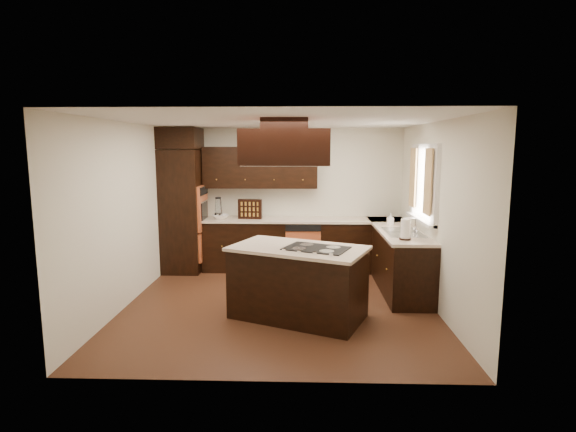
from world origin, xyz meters
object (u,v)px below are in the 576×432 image
(spice_rack, at_px, (250,209))
(oven_column, at_px, (183,211))
(island, at_px, (298,284))
(range_hood, at_px, (285,147))

(spice_rack, bearing_deg, oven_column, -171.53)
(oven_column, height_order, spice_rack, oven_column)
(island, bearing_deg, range_hood, -130.50)
(island, distance_m, spice_rack, 2.49)
(range_hood, xyz_separation_m, spice_rack, (-0.70, 2.32, -1.07))
(range_hood, bearing_deg, spice_rack, 106.88)
(range_hood, distance_m, spice_rack, 2.65)
(island, relative_size, range_hood, 1.53)
(oven_column, bearing_deg, island, -46.82)
(spice_rack, bearing_deg, range_hood, -67.79)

